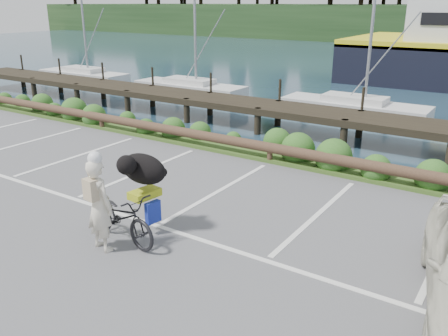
# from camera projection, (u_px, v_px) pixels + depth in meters

# --- Properties ---
(ground) EXTENTS (72.00, 72.00, 0.00)m
(ground) POSITION_uv_depth(u_px,v_px,m) (170.00, 219.00, 10.28)
(ground) COLOR #505052
(vegetation_strip) EXTENTS (34.00, 1.60, 0.10)m
(vegetation_strip) POSITION_uv_depth(u_px,v_px,m) (280.00, 155.00, 14.44)
(vegetation_strip) COLOR #3D5B21
(vegetation_strip) RESTS_ON ground
(log_rail) EXTENTS (32.00, 0.30, 0.60)m
(log_rail) POSITION_uv_depth(u_px,v_px,m) (270.00, 162.00, 13.90)
(log_rail) COLOR #443021
(log_rail) RESTS_ON ground
(bicycle) EXTENTS (2.02, 0.94, 1.02)m
(bicycle) POSITION_uv_depth(u_px,v_px,m) (121.00, 216.00, 9.21)
(bicycle) COLOR black
(bicycle) RESTS_ON ground
(cyclist) EXTENTS (0.71, 0.52, 1.79)m
(cyclist) POSITION_uv_depth(u_px,v_px,m) (99.00, 205.00, 8.76)
(cyclist) COLOR beige
(cyclist) RESTS_ON ground
(dog) EXTENTS (0.67, 1.13, 0.62)m
(dog) POSITION_uv_depth(u_px,v_px,m) (143.00, 169.00, 9.38)
(dog) COLOR black
(dog) RESTS_ON bicycle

